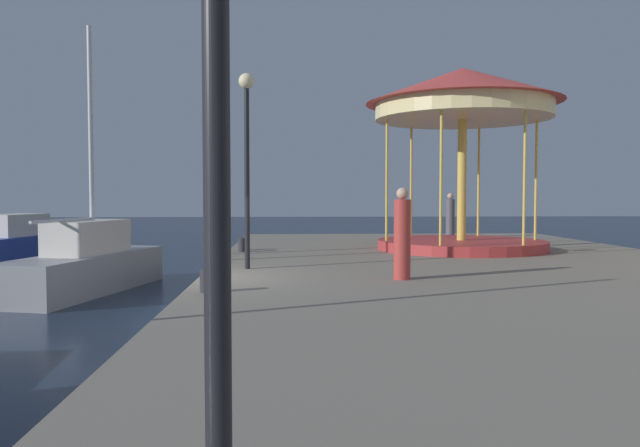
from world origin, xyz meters
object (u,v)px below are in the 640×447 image
object	(u,v)px
lamp_post_mid_promenade	(247,136)
person_near_carousel	(450,217)
bollard_center	(242,245)
person_mid_promenade	(402,236)
carousel	(463,113)
bollard_north	(243,244)
sailboat_grey	(86,265)
bollard_south	(207,281)
motorboat_blue	(20,243)

from	to	relation	value
lamp_post_mid_promenade	person_near_carousel	size ratio (longest dim) A/B	2.49
bollard_center	person_mid_promenade	size ratio (longest dim) A/B	0.22
lamp_post_mid_promenade	carousel	bearing A→B (deg)	36.34
carousel	bollard_north	size ratio (longest dim) A/B	15.10
carousel	bollard_center	world-z (taller)	carousel
bollard_center	person_near_carousel	distance (m)	9.63
bollard_north	bollard_center	bearing A→B (deg)	-89.03
bollard_center	person_near_carousel	bearing A→B (deg)	35.20
carousel	person_near_carousel	size ratio (longest dim) A/B	3.35
lamp_post_mid_promenade	sailboat_grey	bearing A→B (deg)	157.03
sailboat_grey	carousel	distance (m)	11.85
bollard_south	bollard_north	size ratio (longest dim) A/B	1.00
sailboat_grey	bollard_south	distance (m)	6.45
carousel	bollard_north	world-z (taller)	carousel
lamp_post_mid_promenade	person_near_carousel	world-z (taller)	lamp_post_mid_promenade
motorboat_blue	bollard_south	bearing A→B (deg)	-55.82
sailboat_grey	person_near_carousel	distance (m)	14.18
bollard_north	person_near_carousel	bearing A→B (deg)	32.17
bollard_south	bollard_center	bearing A→B (deg)	89.73
carousel	person_mid_promenade	bearing A→B (deg)	-115.28
person_mid_promenade	bollard_center	bearing A→B (deg)	120.70
bollard_south	sailboat_grey	bearing A→B (deg)	125.93
carousel	lamp_post_mid_promenade	xyz separation A→B (m)	(-6.38, -4.69, -1.21)
bollard_south	bollard_center	distance (m)	7.68
lamp_post_mid_promenade	bollard_north	xyz separation A→B (m)	(-0.45, 4.86, -2.85)
motorboat_blue	person_mid_promenade	bearing A→B (deg)	-42.51
motorboat_blue	person_mid_promenade	world-z (taller)	person_mid_promenade
person_near_carousel	person_mid_promenade	size ratio (longest dim) A/B	0.97
sailboat_grey	bollard_south	xyz separation A→B (m)	(3.78, -5.22, 0.28)
motorboat_blue	carousel	bearing A→B (deg)	-17.13
motorboat_blue	bollard_south	distance (m)	15.62
bollard_center	person_mid_promenade	xyz separation A→B (m)	(3.69, -6.21, 0.67)
lamp_post_mid_promenade	person_near_carousel	xyz separation A→B (m)	(7.41, 9.80, -2.21)
sailboat_grey	bollard_north	world-z (taller)	sailboat_grey
motorboat_blue	lamp_post_mid_promenade	bearing A→B (deg)	-45.78
sailboat_grey	bollard_north	xyz separation A→B (m)	(3.81, 3.05, 0.28)
sailboat_grey	motorboat_blue	bearing A→B (deg)	122.94
carousel	person_near_carousel	bearing A→B (deg)	78.64
motorboat_blue	bollard_center	distance (m)	10.26
bollard_center	motorboat_blue	bearing A→B (deg)	149.23
carousel	person_near_carousel	world-z (taller)	carousel
motorboat_blue	lamp_post_mid_promenade	xyz separation A→B (m)	(9.25, -9.51, 3.17)
motorboat_blue	bollard_south	world-z (taller)	motorboat_blue
bollard_north	bollard_center	xyz separation A→B (m)	(0.01, -0.59, 0.00)
sailboat_grey	motorboat_blue	world-z (taller)	sailboat_grey
carousel	bollard_south	bearing A→B (deg)	-130.26
carousel	bollard_center	bearing A→B (deg)	-176.43
person_near_carousel	person_mid_promenade	world-z (taller)	person_mid_promenade
lamp_post_mid_promenade	person_near_carousel	distance (m)	12.48
bollard_south	person_mid_promenade	distance (m)	4.06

